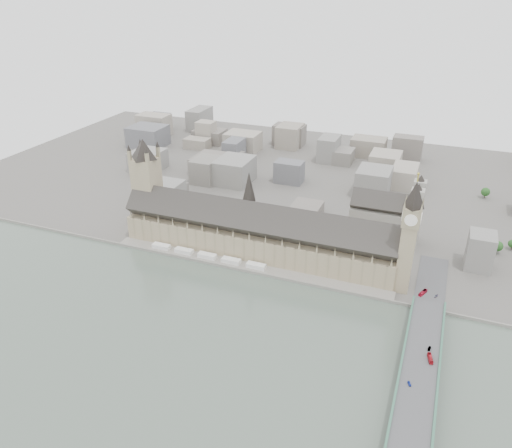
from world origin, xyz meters
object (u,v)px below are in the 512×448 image
(palace_of_westminster, at_px, (257,233))
(car_silver, at_px, (429,348))
(red_bus_south, at_px, (430,358))
(victoria_tower, at_px, (147,182))
(red_bus_north, at_px, (423,293))
(car_blue, at_px, (409,384))
(westminster_abbey, at_px, (387,218))
(elizabeth_tower, at_px, (410,230))
(car_approach, at_px, (436,296))
(westminster_bridge, at_px, (420,364))

(palace_of_westminster, relative_size, car_silver, 57.36)
(red_bus_south, relative_size, car_silver, 2.22)
(victoria_tower, height_order, red_bus_north, victoria_tower)
(red_bus_north, xyz_separation_m, car_silver, (10.13, -67.58, -0.77))
(red_bus_south, height_order, car_blue, red_bus_south)
(palace_of_westminster, xyz_separation_m, victoria_tower, (-122.00, 6.30, 32.50))
(victoria_tower, distance_m, car_silver, 308.93)
(palace_of_westminster, xyz_separation_m, red_bus_south, (167.62, -106.29, -11.02))
(victoria_tower, xyz_separation_m, car_blue, (279.11, -140.91, -44.26))
(palace_of_westminster, distance_m, westminster_abbey, 134.09)
(westminster_abbey, xyz_separation_m, red_bus_south, (56.69, -181.59, -13.40))
(elizabeth_tower, relative_size, car_silver, 23.27)
(palace_of_westminster, bearing_deg, red_bus_north, -10.09)
(palace_of_westminster, relative_size, car_approach, 56.69)
(elizabeth_tower, xyz_separation_m, red_bus_north, (18.22, -16.10, -46.31))
(elizabeth_tower, xyz_separation_m, car_approach, (28.54, -15.75, -47.16))
(red_bus_north, bearing_deg, westminster_bridge, -62.93)
(westminster_abbey, distance_m, red_bus_north, 113.40)
(palace_of_westminster, distance_m, elizabeth_tower, 142.94)
(car_blue, bearing_deg, elizabeth_tower, 77.18)
(red_bus_south, relative_size, car_approach, 2.20)
(palace_of_westminster, height_order, elizabeth_tower, elizabeth_tower)
(palace_of_westminster, distance_m, car_blue, 207.22)
(westminster_abbey, bearing_deg, palace_of_westminster, -145.83)
(westminster_bridge, bearing_deg, westminster_abbey, 105.64)
(palace_of_westminster, height_order, westminster_bridge, palace_of_westminster)
(westminster_bridge, xyz_separation_m, car_blue, (-4.89, -27.41, 5.82))
(car_blue, bearing_deg, westminster_abbey, 80.76)
(palace_of_westminster, bearing_deg, westminster_abbey, 34.17)
(elizabeth_tower, xyz_separation_m, car_silver, (28.35, -83.68, -47.08))
(car_silver, relative_size, car_approach, 0.99)
(victoria_tower, xyz_separation_m, red_bus_north, (278.22, -34.10, -43.42))
(victoria_tower, height_order, westminster_bridge, victoria_tower)
(car_silver, bearing_deg, victoria_tower, 167.24)
(palace_of_westminster, distance_m, westminster_bridge, 195.05)
(palace_of_westminster, bearing_deg, elizabeth_tower, -4.85)
(car_silver, bearing_deg, westminster_bridge, -103.53)
(palace_of_westminster, bearing_deg, victoria_tower, 177.04)
(westminster_bridge, height_order, red_bus_north, red_bus_north)
(red_bus_south, bearing_deg, car_silver, 83.22)
(palace_of_westminster, relative_size, westminster_abbey, 3.90)
(red_bus_north, distance_m, car_approach, 10.36)
(victoria_tower, height_order, red_bus_south, victoria_tower)
(palace_of_westminster, relative_size, westminster_bridge, 0.82)
(red_bus_south, distance_m, car_approach, 78.85)
(palace_of_westminster, xyz_separation_m, car_silver, (166.35, -95.39, -11.69))
(westminster_bridge, distance_m, red_bus_north, 79.88)
(red_bus_south, bearing_deg, elizabeth_tower, 93.96)
(westminster_abbey, bearing_deg, red_bus_north, -66.29)
(car_blue, bearing_deg, victoria_tower, 131.56)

